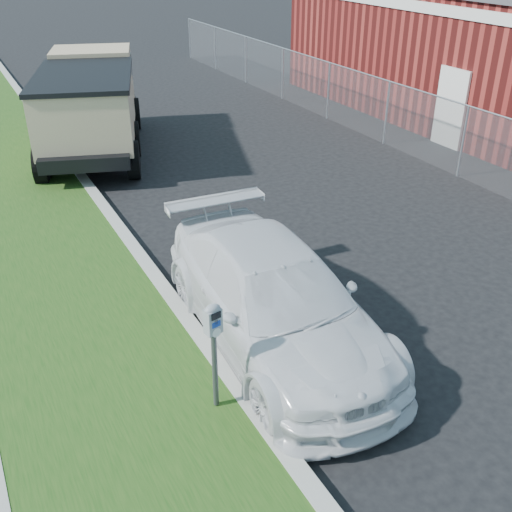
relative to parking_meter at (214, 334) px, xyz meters
name	(u,v)px	position (x,y,z in m)	size (l,w,h in m)	color
ground	(360,316)	(2.99, 0.92, -1.26)	(120.00, 120.00, 0.00)	black
chainlink_fence	(388,101)	(8.99, 7.92, 0.01)	(0.06, 30.06, 30.00)	slate
parking_meter	(214,334)	(0.00, 0.00, 0.00)	(0.24, 0.18, 1.54)	#3F4247
white_wagon	(274,299)	(1.43, 1.04, -0.51)	(2.10, 5.16, 1.50)	silver
dump_truck	(90,101)	(1.36, 11.36, 0.12)	(4.12, 6.65, 2.45)	black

